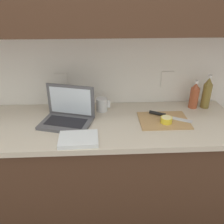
# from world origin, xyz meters

# --- Properties ---
(ground_plane) EXTENTS (12.00, 12.00, 0.00)m
(ground_plane) POSITION_xyz_m (0.00, 0.00, 0.00)
(ground_plane) COLOR #564C47
(ground_plane) RESTS_ON ground
(wall_back) EXTENTS (5.20, 0.38, 2.60)m
(wall_back) POSITION_xyz_m (0.00, 0.22, 1.56)
(wall_back) COLOR white
(wall_back) RESTS_ON ground_plane
(counter_unit) EXTENTS (1.95, 0.59, 0.89)m
(counter_unit) POSITION_xyz_m (-0.02, 0.00, 0.46)
(counter_unit) COLOR #472D1E
(counter_unit) RESTS_ON ground_plane
(laptop) EXTENTS (0.36, 0.29, 0.23)m
(laptop) POSITION_xyz_m (-0.12, 0.02, 0.95)
(laptop) COLOR #515156
(laptop) RESTS_ON counter_unit
(cutting_board) EXTENTS (0.32, 0.24, 0.01)m
(cutting_board) POSITION_xyz_m (0.50, 0.00, 0.90)
(cutting_board) COLOR tan
(cutting_board) RESTS_ON counter_unit
(knife) EXTENTS (0.26, 0.16, 0.02)m
(knife) POSITION_xyz_m (0.50, 0.05, 0.91)
(knife) COLOR silver
(knife) RESTS_ON cutting_board
(lemon_half_cut) EXTENTS (0.07, 0.07, 0.04)m
(lemon_half_cut) POSITION_xyz_m (0.50, -0.04, 0.92)
(lemon_half_cut) COLOR yellow
(lemon_half_cut) RESTS_ON cutting_board
(bottle_green_soda) EXTENTS (0.06, 0.06, 0.20)m
(bottle_green_soda) POSITION_xyz_m (0.75, 0.19, 0.99)
(bottle_green_soda) COLOR #A34C2D
(bottle_green_soda) RESTS_ON counter_unit
(bottle_oil_tall) EXTENTS (0.06, 0.06, 0.24)m
(bottle_oil_tall) POSITION_xyz_m (0.84, 0.19, 1.00)
(bottle_oil_tall) COLOR olive
(bottle_oil_tall) RESTS_ON counter_unit
(measuring_cup) EXTENTS (0.10, 0.08, 0.09)m
(measuring_cup) POSITION_xyz_m (0.10, 0.17, 0.94)
(measuring_cup) COLOR silver
(measuring_cup) RESTS_ON counter_unit
(dish_towel) EXTENTS (0.23, 0.17, 0.02)m
(dish_towel) POSITION_xyz_m (-0.04, -0.20, 0.90)
(dish_towel) COLOR white
(dish_towel) RESTS_ON counter_unit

